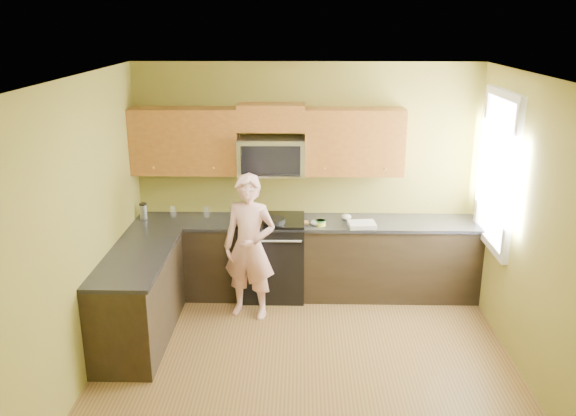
{
  "coord_description": "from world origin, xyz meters",
  "views": [
    {
      "loc": [
        -0.06,
        -4.88,
        3.17
      ],
      "look_at": [
        -0.2,
        1.3,
        1.2
      ],
      "focal_mm": 37.37,
      "sensor_mm": 36.0,
      "label": 1
    }
  ],
  "objects_px": {
    "stove": "(272,257)",
    "butter_tub": "(321,226)",
    "frying_pan": "(274,223)",
    "woman": "(250,247)",
    "microwave": "(272,174)",
    "travel_mug": "(144,219)"
  },
  "relations": [
    {
      "from": "frying_pan",
      "to": "microwave",
      "type": "bearing_deg",
      "value": 98.13
    },
    {
      "from": "butter_tub",
      "to": "travel_mug",
      "type": "xyz_separation_m",
      "value": [
        -2.07,
        0.2,
        -0.0
      ]
    },
    {
      "from": "stove",
      "to": "butter_tub",
      "type": "relative_size",
      "value": 8.2
    },
    {
      "from": "stove",
      "to": "frying_pan",
      "type": "distance_m",
      "value": 0.5
    },
    {
      "from": "microwave",
      "to": "travel_mug",
      "type": "distance_m",
      "value": 1.59
    },
    {
      "from": "woman",
      "to": "travel_mug",
      "type": "relative_size",
      "value": 8.52
    },
    {
      "from": "microwave",
      "to": "woman",
      "type": "relative_size",
      "value": 0.47
    },
    {
      "from": "frying_pan",
      "to": "butter_tub",
      "type": "distance_m",
      "value": 0.53
    },
    {
      "from": "frying_pan",
      "to": "woman",
      "type": "bearing_deg",
      "value": -124.25
    },
    {
      "from": "woman",
      "to": "microwave",
      "type": "bearing_deg",
      "value": 87.41
    },
    {
      "from": "microwave",
      "to": "woman",
      "type": "distance_m",
      "value": 0.94
    },
    {
      "from": "frying_pan",
      "to": "travel_mug",
      "type": "xyz_separation_m",
      "value": [
        -1.54,
        0.21,
        -0.03
      ]
    },
    {
      "from": "woman",
      "to": "butter_tub",
      "type": "xyz_separation_m",
      "value": [
        0.78,
        0.38,
        0.12
      ]
    },
    {
      "from": "butter_tub",
      "to": "travel_mug",
      "type": "bearing_deg",
      "value": 174.44
    },
    {
      "from": "microwave",
      "to": "travel_mug",
      "type": "xyz_separation_m",
      "value": [
        -1.5,
        -0.07,
        -0.53
      ]
    },
    {
      "from": "butter_tub",
      "to": "microwave",
      "type": "bearing_deg",
      "value": 154.67
    },
    {
      "from": "woman",
      "to": "stove",
      "type": "bearing_deg",
      "value": 83.47
    },
    {
      "from": "stove",
      "to": "woman",
      "type": "relative_size",
      "value": 0.59
    },
    {
      "from": "microwave",
      "to": "butter_tub",
      "type": "height_order",
      "value": "microwave"
    },
    {
      "from": "stove",
      "to": "butter_tub",
      "type": "bearing_deg",
      "value": -14.18
    },
    {
      "from": "microwave",
      "to": "woman",
      "type": "bearing_deg",
      "value": -108.13
    },
    {
      "from": "stove",
      "to": "butter_tub",
      "type": "distance_m",
      "value": 0.73
    }
  ]
}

